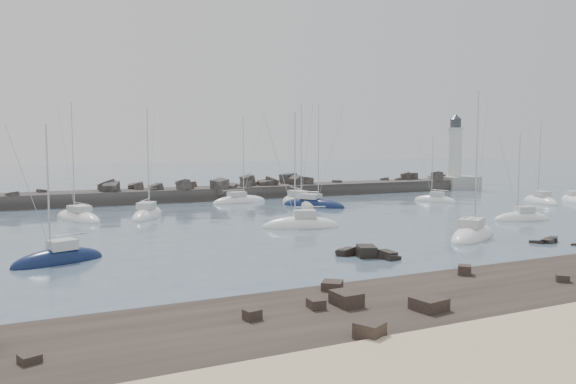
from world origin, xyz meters
The scene contains 18 objects.
ground centered at (0.00, 0.00, 0.00)m, with size 400.00×400.00×0.00m, color #485D71.
rock_shelf centered at (-0.03, -21.98, 0.02)m, with size 140.00×12.00×2.08m.
rock_cluster_near centered at (-3.45, -9.07, 0.18)m, with size 3.77×4.15×1.42m.
rock_cluster_far centered at (13.99, -10.56, 0.00)m, with size 3.25×3.51×0.92m.
breakwater centered at (-7.81, 38.01, 0.34)m, with size 115.00×7.69×5.22m.
lighthouse centered at (47.00, 38.00, 3.09)m, with size 7.00×7.00×14.60m.
sailboat_1 centered at (-21.16, 22.27, 0.13)m, with size 5.69×9.34×14.04m.
sailboat_2 centered at (-24.48, -1.20, 0.15)m, with size 6.92×4.17×10.77m.
sailboat_3 centered at (-13.67, 21.24, 0.15)m, with size 6.25×8.92×13.74m.
sailboat_4 centered at (1.45, 31.47, 0.13)m, with size 8.77×3.87×13.34m.
sailboat_5 centered at (-1.30, 6.36, 0.16)m, with size 8.18×4.85×12.60m.
sailboat_6 centered at (8.16, 25.85, 0.15)m, with size 3.29×9.63×15.12m.
sailboat_7 centered at (9.91, -5.73, 0.15)m, with size 9.11×7.09×14.28m.
sailboat_8 centered at (8.71, 22.55, 0.14)m, with size 7.36×9.45×14.64m.
sailboat_9 centered at (23.11, 0.60, 0.14)m, with size 6.75×3.76×10.44m.
sailboat_10 centered at (27.75, 20.53, 0.13)m, with size 4.59×6.67×10.34m.
sailboat_11 centered at (45.88, 11.25, 0.13)m, with size 7.29×9.25×14.31m.
sailboat_12 centered at (40.11, 12.58, 0.15)m, with size 4.84×8.18×12.54m.
Camera 1 is at (-26.60, -43.78, 8.51)m, focal length 35.00 mm.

